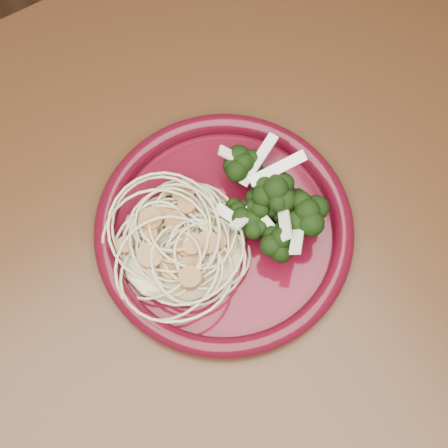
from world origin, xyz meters
TOP-DOWN VIEW (x-y plane):
  - dining_table at (0.00, 0.00)m, footprint 1.20×0.80m
  - dinner_plate at (-0.01, 0.07)m, footprint 0.25×0.25m
  - spaghetti_pile at (-0.05, 0.08)m, footprint 0.12×0.11m
  - scallop_cluster at (-0.05, 0.08)m, footprint 0.11×0.11m
  - broccoli_pile at (0.04, 0.07)m, footprint 0.08×0.13m
  - onion_garnish at (0.04, 0.07)m, footprint 0.06×0.08m

SIDE VIEW (x-z plane):
  - dining_table at x=0.00m, z-range 0.28..1.03m
  - dinner_plate at x=-0.01m, z-range 0.75..0.77m
  - spaghetti_pile at x=-0.05m, z-range 0.76..0.78m
  - broccoli_pile at x=0.04m, z-range 0.76..0.80m
  - scallop_cluster at x=-0.05m, z-range 0.78..0.81m
  - onion_garnish at x=0.04m, z-range 0.78..0.83m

